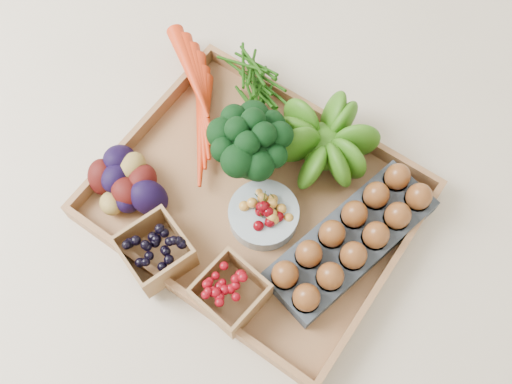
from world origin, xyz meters
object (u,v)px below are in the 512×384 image
Objects in this scene: cherry_bowl at (264,215)px; egg_carton at (351,241)px; tray at (256,203)px; broccoli at (251,155)px.

cherry_bowl is 0.16m from egg_carton.
tray is 0.10m from broccoli.
egg_carton reaches higher than tray.
tray is 4.25× the size of cherry_bowl.
cherry_bowl is at bearing -32.30° from tray.
egg_carton is at bearing 8.74° from tray.
cherry_bowl is (0.08, -0.07, -0.04)m from broccoli.
broccoli is (-0.05, 0.05, 0.07)m from tray.
broccoli is 0.46× the size of egg_carton.
broccoli is at bearing 133.05° from tray.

